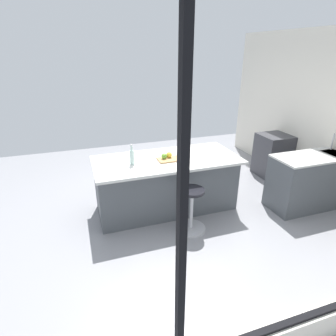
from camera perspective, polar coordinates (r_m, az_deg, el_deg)
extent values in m
plane|color=gray|center=(4.75, 0.90, -8.30)|extent=(7.30, 7.30, 0.00)
cube|color=black|center=(2.86, 20.88, -28.46)|extent=(5.17, 0.06, 0.06)
cube|color=black|center=(1.65, 2.82, -12.12)|extent=(0.05, 0.06, 2.44)
cube|color=silver|center=(5.75, 28.82, 9.73)|extent=(0.12, 5.12, 2.84)
cube|color=#4C5156|center=(5.39, 28.89, -2.15)|extent=(1.84, 0.60, 0.88)
cube|color=silver|center=(5.23, 29.83, 2.35)|extent=(1.84, 0.60, 0.03)
cylinder|color=#B7B7BC|center=(5.45, 30.66, 4.65)|extent=(0.02, 0.02, 0.28)
cube|color=#38383D|center=(6.22, 20.66, 2.47)|extent=(0.60, 0.60, 0.88)
cube|color=black|center=(6.02, 22.37, 1.09)|extent=(0.44, 0.01, 0.32)
cube|color=#4C5156|center=(4.56, -0.40, -3.43)|extent=(2.21, 0.84, 0.87)
cube|color=silver|center=(4.34, -0.21, 1.66)|extent=(2.27, 1.04, 0.04)
cylinder|color=#B7B7BC|center=(4.26, 4.67, -12.17)|extent=(0.44, 0.44, 0.03)
cylinder|color=#B7B7BC|center=(4.09, 4.81, -8.66)|extent=(0.05, 0.05, 0.61)
cylinder|color=black|center=(3.94, 4.96, -4.66)|extent=(0.36, 0.36, 0.04)
cube|color=tan|center=(4.28, 0.32, 1.78)|extent=(0.36, 0.24, 0.02)
sphere|color=#609E2D|center=(4.26, -0.80, 2.45)|extent=(0.09, 0.09, 0.09)
sphere|color=gold|center=(4.31, 0.23, 2.74)|extent=(0.09, 0.09, 0.09)
cylinder|color=silver|center=(4.11, -7.39, 2.14)|extent=(0.06, 0.06, 0.22)
cylinder|color=silver|center=(4.06, -7.49, 4.12)|extent=(0.03, 0.03, 0.08)
cylinder|color=#B7B7BC|center=(4.04, -7.53, 4.73)|extent=(0.03, 0.03, 0.02)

